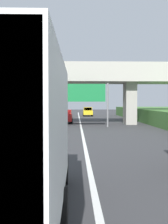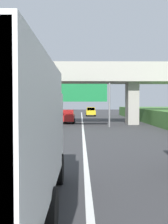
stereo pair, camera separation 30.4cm
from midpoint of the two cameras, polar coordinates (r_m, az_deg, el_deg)
name	(u,v)px [view 1 (the left image)]	position (r m, az deg, el deg)	size (l,w,h in m)	color
lane_centre_stripe	(82,130)	(25.85, -0.86, -3.79)	(0.20, 91.29, 0.01)	white
overpass_bridge	(80,80)	(32.25, -1.03, 6.93)	(40.00, 4.80, 7.23)	#ADA89E
overhead_highway_sign	(81,95)	(28.36, -0.94, 3.64)	(5.88, 0.18, 4.73)	slate
truck_white	(12,135)	(6.00, -16.63, -4.73)	(2.44, 7.30, 3.44)	black
car_red	(65,116)	(34.00, -4.31, -0.95)	(1.86, 4.10, 1.72)	red
car_yellow	(88,112)	(51.59, 0.64, 0.07)	(1.86, 4.10, 1.72)	gold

